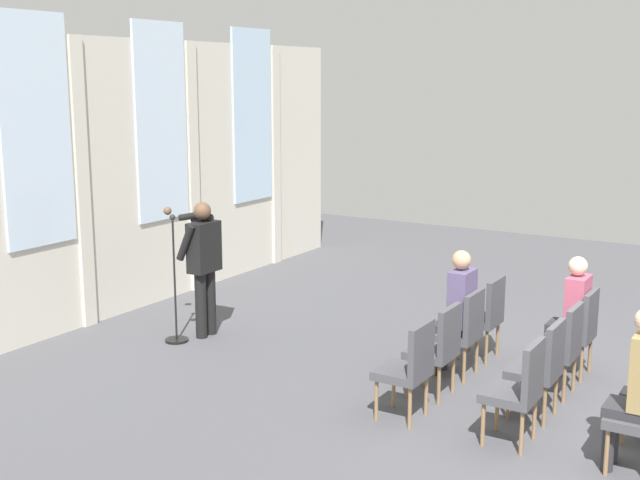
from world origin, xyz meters
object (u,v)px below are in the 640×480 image
(chair_r1_c0, at_px, (520,386))
(chair_r1_c1, at_px, (542,364))
(chair_r0_c0, at_px, (410,365))
(audience_r1_c3, at_px, (572,309))
(mic_stand, at_px, (176,314))
(audience_r0_c2, at_px, (457,307))
(chair_r0_c2, at_px, (463,328))
(chair_r1_c2, at_px, (562,344))
(chair_r0_c3, at_px, (485,313))
(chair_r0_c1, at_px, (438,345))
(audience_r2_c0, at_px, (639,382))
(speaker, at_px, (203,259))
(chair_r1_c3, at_px, (579,327))

(chair_r1_c0, distance_m, chair_r1_c1, 0.66)
(chair_r0_c0, height_order, audience_r1_c3, audience_r1_c3)
(mic_stand, distance_m, audience_r0_c2, 3.40)
(chair_r0_c2, height_order, audience_r0_c2, audience_r0_c2)
(chair_r0_c0, distance_m, chair_r1_c2, 1.68)
(chair_r0_c2, xyz_separation_m, chair_r1_c2, (0.00, -1.03, 0.00))
(chair_r0_c3, bearing_deg, audience_r1_c3, -90.00)
(chair_r0_c3, xyz_separation_m, chair_r1_c1, (-1.32, -1.03, 0.00))
(chair_r0_c2, distance_m, chair_r1_c2, 1.03)
(chair_r0_c1, bearing_deg, chair_r1_c2, -57.43)
(chair_r0_c0, xyz_separation_m, chair_r0_c1, (0.66, 0.00, 0.00))
(mic_stand, height_order, chair_r1_c2, mic_stand)
(audience_r2_c0, bearing_deg, audience_r1_c3, 27.65)
(audience_r2_c0, bearing_deg, speaker, 79.12)
(chair_r1_c3, bearing_deg, audience_r0_c2, 120.69)
(audience_r0_c2, bearing_deg, chair_r1_c3, -59.31)
(chair_r0_c2, bearing_deg, mic_stand, 101.31)
(chair_r0_c0, bearing_deg, chair_r0_c1, 0.00)
(speaker, xyz_separation_m, chair_r0_c3, (0.98, -3.24, -0.43))
(mic_stand, xyz_separation_m, chair_r1_c3, (1.34, -4.42, 0.20))
(chair_r1_c1, distance_m, chair_r1_c3, 1.32)
(chair_r0_c3, bearing_deg, audience_r0_c2, 173.18)
(chair_r0_c3, relative_size, chair_r1_c1, 1.00)
(chair_r0_c2, relative_size, chair_r0_c3, 1.00)
(chair_r0_c2, relative_size, audience_r2_c0, 0.68)
(audience_r0_c2, distance_m, chair_r1_c1, 1.31)
(chair_r0_c0, height_order, chair_r1_c2, same)
(chair_r1_c1, bearing_deg, chair_r0_c3, 38.05)
(mic_stand, bearing_deg, speaker, -21.76)
(mic_stand, xyz_separation_m, audience_r0_c2, (0.68, -3.30, 0.42))
(speaker, xyz_separation_m, chair_r1_c1, (-0.34, -4.27, -0.43))
(speaker, distance_m, chair_r1_c3, 4.40)
(mic_stand, bearing_deg, chair_r1_c2, -81.29)
(chair_r1_c3, bearing_deg, chair_r0_c0, 152.45)
(chair_r1_c0, bearing_deg, speaker, 76.76)
(chair_r0_c2, distance_m, audience_r0_c2, 0.24)
(chair_r0_c0, distance_m, audience_r2_c0, 2.00)
(audience_r0_c2, relative_size, audience_r2_c0, 0.99)
(chair_r1_c2, bearing_deg, chair_r0_c1, 122.57)
(speaker, xyz_separation_m, audience_r0_c2, (0.32, -3.16, -0.21))
(chair_r0_c1, xyz_separation_m, chair_r1_c0, (-0.66, -1.03, 0.00))
(chair_r0_c0, relative_size, chair_r0_c3, 1.00)
(audience_r0_c2, xyz_separation_m, chair_r1_c3, (0.66, -1.11, -0.22))
(audience_r1_c3, bearing_deg, audience_r2_c0, -152.35)
(mic_stand, height_order, chair_r0_c1, mic_stand)
(chair_r0_c2, bearing_deg, chair_r1_c3, -57.43)
(audience_r0_c2, bearing_deg, audience_r1_c3, -57.33)
(chair_r0_c0, xyz_separation_m, chair_r1_c2, (1.32, -1.03, 0.00))
(chair_r0_c1, distance_m, chair_r0_c2, 0.66)
(chair_r0_c0, relative_size, audience_r0_c2, 0.69)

